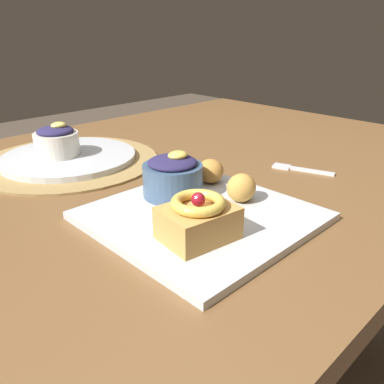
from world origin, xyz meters
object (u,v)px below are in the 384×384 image
Objects in this scene: fork at (298,169)px; cake_slice at (198,219)px; back_plate at (69,157)px; berry_ramekin at (173,176)px; fritter_middle at (210,171)px; front_plate at (201,216)px; back_ramekin at (57,141)px; fritter_front at (240,188)px.

cake_slice is at bearing 82.52° from fork.
back_plate is 2.31× the size of fork.
cake_slice is 1.05× the size of berry_ramekin.
cake_slice is 0.21m from fritter_middle.
back_ramekin is (-0.03, 0.41, 0.04)m from front_plate.
fritter_middle is at bearing 36.85° from front_plate.
fritter_middle is at bearing 38.52° from cake_slice.
front_plate is 2.42× the size of fork.
cake_slice is 0.84× the size of fork.
fritter_front reaches higher than fritter_middle.
cake_slice is 0.36× the size of back_plate.
back_ramekin reaches higher than cake_slice.
berry_ramekin is at bearing 177.42° from fritter_middle.
front_plate is 3.02× the size of berry_ramekin.
fritter_middle is (0.10, 0.08, 0.03)m from front_plate.
fritter_middle is 0.35m from back_ramekin.
back_ramekin reaches higher than fork.
cake_slice is at bearing -141.48° from fritter_middle.
back_ramekin reaches higher than front_plate.
berry_ramekin reaches higher than fork.
front_plate reaches higher than fork.
fritter_front is at bearing -11.62° from front_plate.
berry_ramekin is at bearing -82.84° from back_ramekin.
berry_ramekin reaches higher than cake_slice.
cake_slice is at bearing -94.11° from back_ramekin.
cake_slice is 1.12× the size of back_ramekin.
fritter_middle is at bearing -68.73° from back_ramekin.
fritter_middle is at bearing -70.97° from back_plate.
fritter_front is at bearing -78.89° from back_plate.
back_plate is (-0.11, 0.32, -0.02)m from fritter_middle.
front_plate is 6.20× the size of fritter_middle.
back_ramekin is 0.51m from fork.
fritter_middle is at bearing -2.58° from berry_ramekin.
fritter_front is 0.17× the size of back_plate.
back_plate is at bearing 101.11° from fritter_front.
front_plate is 3.23× the size of back_ramekin.
berry_ramekin is (0.07, 0.13, 0.01)m from cake_slice.
berry_ramekin reaches higher than front_plate.
fritter_front is (0.07, -0.01, 0.03)m from front_plate.
berry_ramekin is 0.30m from fork.
fritter_middle is at bearing 55.25° from fork.
fritter_middle is (0.16, 0.13, -0.01)m from cake_slice.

